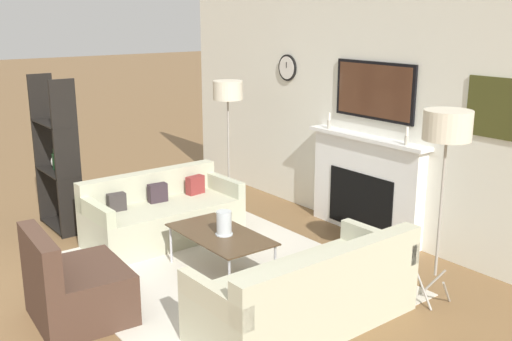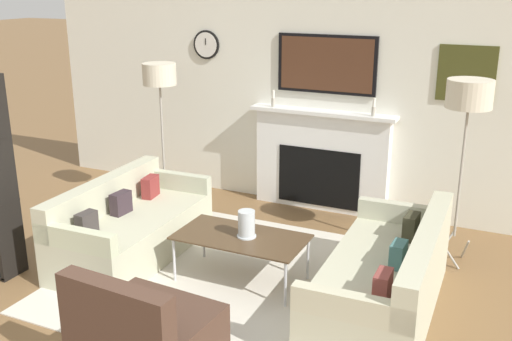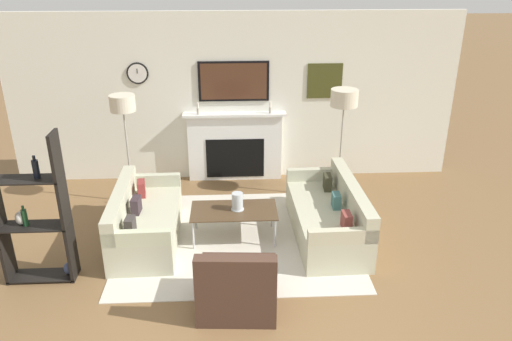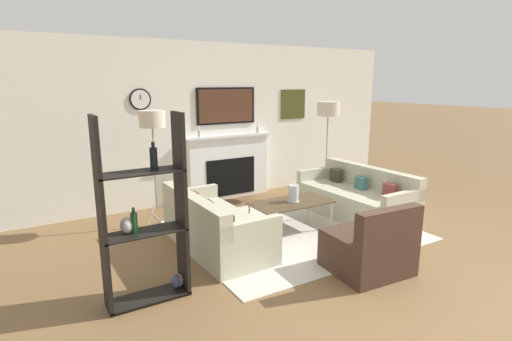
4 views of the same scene
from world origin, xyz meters
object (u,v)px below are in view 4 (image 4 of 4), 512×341
Objects in this scene: couch_left at (214,228)px; coffee_table at (291,204)px; couch_right at (357,199)px; floor_lamp_left at (152,121)px; shelf_unit at (145,219)px; armchair at (370,248)px; hurricane_candle at (293,194)px; floor_lamp_right at (328,110)px.

coffee_table is at bearing 0.05° from couch_left.
couch_left is 1.18m from coffee_table.
couch_right is (2.42, 0.00, 0.00)m from couch_left.
shelf_unit is at bearing -109.55° from floor_lamp_left.
armchair is 1.48m from hurricane_candle.
couch_left is 0.91× the size of couch_right.
coffee_table is 0.63× the size of shelf_unit.
shelf_unit is (-3.47, -0.77, 0.53)m from couch_right.
coffee_table is at bearing 90.68° from armchair.
floor_lamp_right is (1.60, 2.60, 1.28)m from armchair.
floor_lamp_left reaches higher than armchair.
floor_lamp_left is at bearing 144.15° from hurricane_candle.
armchair is 3.27m from floor_lamp_left.
hurricane_candle is 2.41m from shelf_unit.
shelf_unit is (-2.26, -0.78, 0.28)m from hurricane_candle.
hurricane_candle is at bearing 0.58° from couch_left.
couch_right is at bearing -22.47° from floor_lamp_left.
floor_lamp_left is 3.15m from floor_lamp_right.
couch_right is 1.10× the size of floor_lamp_right.
floor_lamp_left reaches higher than couch_right.
shelf_unit is at bearing -143.81° from couch_left.
floor_lamp_right reaches higher than hurricane_candle.
shelf_unit is at bearing -160.92° from coffee_table.
floor_lamp_left is at bearing 120.83° from armchair.
floor_lamp_left is (-1.55, 2.60, 1.24)m from armchair.
armchair is 3.65× the size of hurricane_candle.
floor_lamp_left is at bearing 157.53° from couch_right.
armchair is 0.77× the size of coffee_table.
armchair reaches higher than couch_right.
armchair reaches higher than hurricane_candle.
shelf_unit is at bearing -167.54° from couch_right.
couch_right reaches higher than couch_left.
couch_right is 1.06× the size of shelf_unit.
couch_right is at bearing -0.51° from hurricane_candle.
couch_left is 7.29× the size of hurricane_candle.
couch_left is 1.53× the size of coffee_table.
couch_right reaches higher than coffee_table.
shelf_unit is (-2.22, -0.77, 0.41)m from coffee_table.
hurricane_candle is (0.05, 0.01, 0.13)m from coffee_table.
armchair is at bearing -130.57° from couch_right.
armchair is (-1.24, -1.45, -0.00)m from couch_right.
floor_lamp_right is at bearing 26.62° from shelf_unit.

